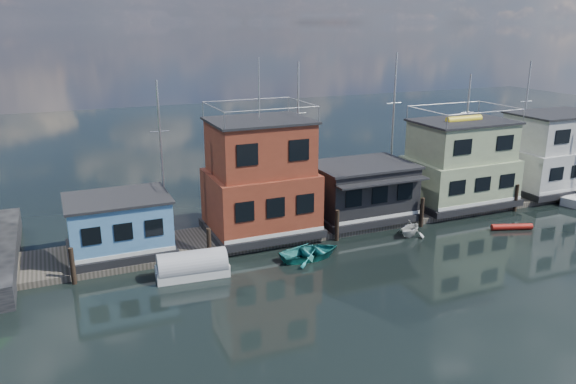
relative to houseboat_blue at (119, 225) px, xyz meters
name	(u,v)px	position (x,y,z in m)	size (l,w,h in m)	color
ground	(474,285)	(18.00, -12.00, -2.21)	(160.00, 160.00, 0.00)	black
dock	(366,218)	(18.00, 0.00, -2.01)	(48.00, 5.00, 0.40)	#595147
houseboat_blue	(119,225)	(0.00, 0.00, 0.00)	(6.40, 4.90, 3.66)	black
houseboat_red	(260,180)	(9.50, 0.00, 1.90)	(7.40, 5.90, 11.86)	black
houseboat_dark	(362,190)	(17.50, -0.02, 0.21)	(7.40, 6.10, 4.06)	black
houseboat_green	(460,164)	(26.50, 0.00, 1.34)	(8.40, 5.90, 7.03)	black
houseboat_white	(552,153)	(36.50, 0.00, 1.33)	(8.40, 5.90, 6.66)	black
pilings	(383,218)	(17.67, -2.80, -1.11)	(42.28, 0.28, 2.20)	#2D2116
background_masts	(380,130)	(22.76, 6.00, 3.35)	(36.40, 0.16, 12.00)	silver
dinghy_teal	(311,252)	(11.03, -4.85, -1.79)	(2.85, 3.99, 0.83)	teal
dinghy_white	(410,228)	(19.14, -4.06, -1.60)	(1.99, 2.31, 1.22)	silver
tarp_runabout	(192,266)	(3.48, -4.52, -1.57)	(4.33, 2.03, 1.71)	silver
red_kayak	(512,227)	(26.65, -5.94, -1.99)	(0.44, 0.44, 3.00)	#B61C13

